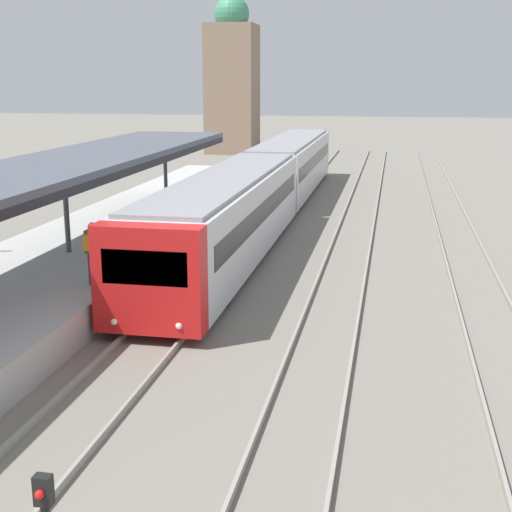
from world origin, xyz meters
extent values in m
cube|color=#4C515B|center=(-4.30, 17.15, 3.63)|extent=(4.00, 24.41, 0.20)
cube|color=black|center=(-2.34, 17.15, 3.41)|extent=(0.08, 24.41, 0.24)
cylinder|color=#47474C|center=(-4.30, 17.15, 2.21)|extent=(0.16, 0.16, 2.63)
cylinder|color=#47474C|center=(-4.30, 26.92, 2.21)|extent=(0.16, 0.16, 2.63)
cylinder|color=#2D2D33|center=(-2.11, 13.88, 1.32)|extent=(0.14, 0.14, 0.85)
cylinder|color=#2D2D33|center=(-1.91, 13.88, 1.32)|extent=(0.14, 0.14, 0.85)
cube|color=#2D6638|center=(-2.01, 13.88, 2.04)|extent=(0.40, 0.22, 0.60)
sphere|color=tan|center=(-2.01, 13.88, 2.45)|extent=(0.22, 0.22, 0.22)
cube|color=orange|center=(-2.01, 13.68, 2.06)|extent=(0.30, 0.18, 0.40)
cube|color=red|center=(0.00, 12.43, 1.56)|extent=(2.64, 0.70, 2.57)
cube|color=black|center=(0.00, 12.10, 1.92)|extent=(2.06, 0.04, 0.82)
sphere|color=#EFEACC|center=(-0.79, 12.09, 0.57)|extent=(0.16, 0.16, 0.16)
sphere|color=#EFEACC|center=(0.79, 12.09, 0.57)|extent=(0.16, 0.16, 0.16)
cube|color=silver|center=(0.00, 20.37, 1.56)|extent=(2.64, 15.18, 2.57)
cube|color=gray|center=(0.00, 20.37, 2.90)|extent=(2.32, 14.88, 0.12)
cube|color=black|center=(0.00, 20.37, 1.84)|extent=(2.66, 13.97, 0.67)
cylinder|color=black|center=(-1.12, 15.44, 0.35)|extent=(0.12, 0.70, 0.70)
cylinder|color=black|center=(1.12, 15.44, 0.35)|extent=(0.12, 0.70, 0.70)
cylinder|color=black|center=(-1.12, 25.31, 0.35)|extent=(0.12, 0.70, 0.70)
cylinder|color=black|center=(1.12, 25.31, 0.35)|extent=(0.12, 0.70, 0.70)
cube|color=silver|center=(0.00, 35.90, 1.56)|extent=(2.64, 15.18, 2.57)
cube|color=gray|center=(0.00, 35.90, 2.90)|extent=(2.32, 14.88, 0.12)
cube|color=black|center=(0.00, 35.90, 1.84)|extent=(2.66, 13.97, 0.67)
cylinder|color=black|center=(-1.12, 30.97, 0.35)|extent=(0.12, 0.70, 0.70)
cylinder|color=black|center=(1.12, 30.97, 0.35)|extent=(0.12, 0.70, 0.70)
cylinder|color=black|center=(-1.12, 40.84, 0.35)|extent=(0.12, 0.70, 0.70)
cylinder|color=black|center=(1.12, 40.84, 0.35)|extent=(0.12, 0.70, 0.70)
cube|color=black|center=(1.81, 3.67, 1.65)|extent=(0.20, 0.14, 0.36)
sphere|color=red|center=(1.81, 3.58, 1.65)|extent=(0.11, 0.11, 0.11)
cube|color=#89705B|center=(-8.05, 56.75, 5.25)|extent=(4.00, 4.00, 10.49)
sphere|color=#3D8966|center=(-8.05, 56.75, 11.28)|extent=(2.88, 2.88, 2.88)
camera|label=1|loc=(5.49, -2.83, 6.10)|focal=50.00mm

